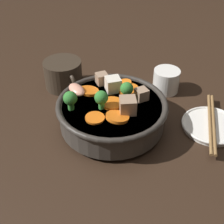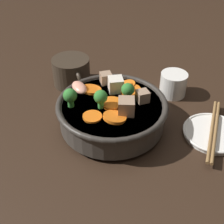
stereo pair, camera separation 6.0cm
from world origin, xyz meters
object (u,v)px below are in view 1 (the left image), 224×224
stirfry_bowl (112,111)px  dark_mug (63,74)px  tea_cup (166,80)px  chopsticks_pair (212,122)px  side_saucer (211,126)px

stirfry_bowl → dark_mug: (-0.21, -0.02, -0.01)m
tea_cup → chopsticks_pair: tea_cup is taller
side_saucer → dark_mug: dark_mug is taller
dark_mug → chopsticks_pair: size_ratio=0.75×
tea_cup → stirfry_bowl: bearing=-75.9°
stirfry_bowl → dark_mug: size_ratio=2.02×
tea_cup → chopsticks_pair: bearing=-3.8°
stirfry_bowl → chopsticks_pair: 0.22m
side_saucer → stirfry_bowl: bearing=-123.6°
dark_mug → side_saucer: bearing=31.5°
tea_cup → dark_mug: size_ratio=0.56×
stirfry_bowl → side_saucer: 0.22m
stirfry_bowl → dark_mug: bearing=-175.0°
stirfry_bowl → dark_mug: stirfry_bowl is taller
stirfry_bowl → side_saucer: bearing=56.4°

